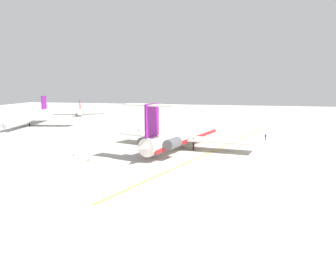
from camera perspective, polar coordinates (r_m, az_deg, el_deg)
name	(u,v)px	position (r m, az deg, el deg)	size (l,w,h in m)	color
ground	(208,148)	(86.60, 6.66, -1.90)	(306.70, 306.70, 0.00)	#B7B5AD
main_jetliner	(182,136)	(84.31, 2.29, 0.10)	(40.44, 36.18, 11.95)	silver
airliner_mid_right	(28,118)	(136.50, -22.01, 2.84)	(34.84, 34.62, 10.42)	silver
airliner_far_right	(81,110)	(176.80, -14.05, 4.27)	(24.24, 24.45, 7.61)	silver
ground_crew_near_nose	(139,131)	(108.64, -4.81, 0.94)	(0.30, 0.34, 1.64)	black
ground_crew_near_tail	(266,136)	(101.27, 15.71, 0.06)	(0.28, 0.44, 1.76)	black
safety_cone_nose	(74,155)	(79.69, -15.24, -2.94)	(0.40, 0.40, 0.55)	#EA590F
safety_cone_wingtip	(88,160)	(74.36, -12.97, -3.71)	(0.40, 0.40, 0.55)	#EA590F
taxiway_centreline	(216,150)	(84.91, 7.94, -2.15)	(87.51, 0.36, 0.01)	gold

